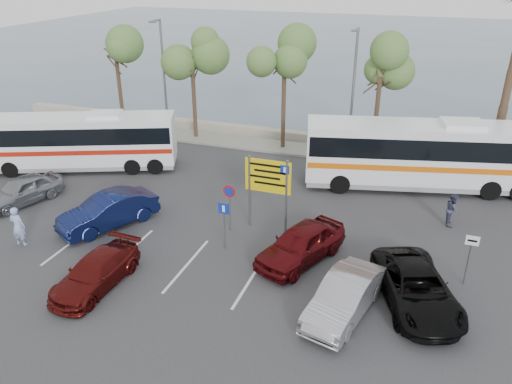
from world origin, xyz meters
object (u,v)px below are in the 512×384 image
(pedestrian_near, at_px, (18,226))
(pedestrian_far, at_px, (452,209))
(street_lamp_left, at_px, (163,73))
(direction_sign, at_px, (268,182))
(car_maroon, at_px, (96,272))
(car_blue, at_px, (108,211))
(coach_bus_left, at_px, (80,143))
(street_lamp_right, at_px, (353,88))
(car_silver_a, at_px, (23,190))
(car_silver_b, at_px, (345,297))
(car_red, at_px, (301,244))
(suv_black, at_px, (416,288))
(coach_bus_right, at_px, (421,157))

(pedestrian_near, distance_m, pedestrian_far, 20.16)
(street_lamp_left, relative_size, direction_sign, 2.23)
(direction_sign, relative_size, car_maroon, 0.83)
(car_blue, distance_m, car_maroon, 4.98)
(coach_bus_left, relative_size, car_blue, 2.37)
(street_lamp_right, relative_size, pedestrian_near, 4.24)
(direction_sign, height_order, car_silver_a, direction_sign)
(car_silver_b, distance_m, pedestrian_near, 14.62)
(car_maroon, distance_m, car_red, 8.40)
(pedestrian_near, height_order, pedestrian_far, pedestrian_near)
(street_lamp_left, bearing_deg, suv_black, -37.82)
(coach_bus_left, height_order, car_silver_a, coach_bus_left)
(coach_bus_left, bearing_deg, pedestrian_near, -70.56)
(street_lamp_left, relative_size, car_red, 1.73)
(car_red, bearing_deg, street_lamp_right, 113.89)
(car_maroon, relative_size, pedestrian_far, 2.65)
(street_lamp_left, bearing_deg, car_blue, -73.57)
(suv_black, bearing_deg, car_maroon, 172.53)
(direction_sign, xyz_separation_m, car_silver_a, (-13.00, -1.70, -1.72))
(car_silver_a, distance_m, car_blue, 5.77)
(coach_bus_right, bearing_deg, street_lamp_right, 146.14)
(direction_sign, height_order, car_red, direction_sign)
(direction_sign, bearing_deg, suv_black, -27.59)
(car_silver_a, bearing_deg, car_red, 15.00)
(car_silver_a, bearing_deg, car_maroon, -14.73)
(car_maroon, relative_size, car_silver_b, 0.97)
(car_blue, xyz_separation_m, car_red, (9.48, 0.15, 0.00))
(car_maroon, bearing_deg, coach_bus_left, 131.66)
(direction_sign, height_order, car_blue, direction_sign)
(car_maroon, height_order, pedestrian_near, pedestrian_near)
(coach_bus_right, height_order, car_maroon, coach_bus_right)
(street_lamp_right, bearing_deg, coach_bus_left, -154.92)
(pedestrian_near, bearing_deg, car_silver_b, 173.52)
(coach_bus_right, relative_size, car_blue, 2.70)
(street_lamp_right, distance_m, direction_sign, 10.73)
(street_lamp_left, xyz_separation_m, direction_sign, (11.00, -10.32, -2.17))
(pedestrian_near, bearing_deg, street_lamp_right, -134.52)
(car_red, relative_size, pedestrian_near, 2.45)
(car_blue, height_order, pedestrian_near, pedestrian_near)
(car_silver_a, height_order, pedestrian_far, pedestrian_far)
(coach_bus_left, relative_size, car_red, 2.45)
(coach_bus_right, xyz_separation_m, car_blue, (-13.76, -9.64, -1.03))
(street_lamp_left, xyz_separation_m, car_blue, (3.74, -12.66, -3.81))
(street_lamp_left, distance_m, pedestrian_near, 15.98)
(street_lamp_right, xyz_separation_m, car_silver_b, (2.62, -15.44, -3.87))
(car_silver_a, xyz_separation_m, car_maroon, (8.14, -5.00, -0.09))
(pedestrian_far, bearing_deg, street_lamp_right, 39.24)
(suv_black, distance_m, car_silver_b, 2.80)
(car_maroon, relative_size, car_red, 0.93)
(street_lamp_right, distance_m, coach_bus_left, 16.82)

